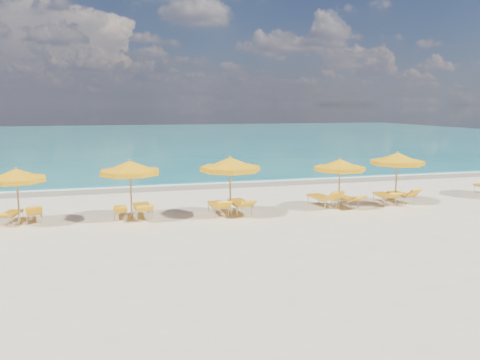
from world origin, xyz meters
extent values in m
plane|color=beige|center=(0.00, 0.00, 0.00)|extent=(120.00, 120.00, 0.00)
cube|color=#147273|center=(0.00, 48.00, 0.00)|extent=(120.00, 80.00, 0.30)
cube|color=tan|center=(0.00, 7.40, 0.00)|extent=(120.00, 2.60, 0.01)
cube|color=white|center=(0.00, 8.20, 0.00)|extent=(120.00, 1.20, 0.03)
cube|color=white|center=(-6.00, 17.00, 0.00)|extent=(14.00, 0.36, 0.05)
cube|color=white|center=(8.00, 24.00, 0.00)|extent=(18.00, 0.30, 0.05)
cylinder|color=tan|center=(-8.86, 0.53, 1.05)|extent=(0.07, 0.07, 2.10)
cone|color=#FBA90C|center=(-8.86, 0.53, 1.93)|extent=(2.56, 2.56, 0.42)
cylinder|color=#FBA90C|center=(-8.86, 0.53, 1.73)|extent=(2.58, 2.58, 0.17)
sphere|color=tan|center=(-8.86, 0.53, 2.15)|extent=(0.09, 0.09, 0.09)
cylinder|color=tan|center=(-4.74, 0.26, 1.15)|extent=(0.07, 0.07, 2.30)
cone|color=#FBA90C|center=(-4.74, 0.26, 2.12)|extent=(2.95, 2.95, 0.46)
cylinder|color=#FBA90C|center=(-4.74, 0.26, 1.89)|extent=(2.97, 2.97, 0.18)
sphere|color=tan|center=(-4.74, 0.26, 2.35)|extent=(0.10, 0.10, 0.10)
cylinder|color=tan|center=(-0.84, -0.15, 1.18)|extent=(0.07, 0.07, 2.37)
cone|color=#FBA90C|center=(-0.84, -0.15, 2.18)|extent=(2.73, 2.73, 0.47)
cylinder|color=#FBA90C|center=(-0.84, -0.15, 1.95)|extent=(2.75, 2.75, 0.19)
sphere|color=tan|center=(-0.84, -0.15, 2.42)|extent=(0.11, 0.11, 0.11)
cylinder|color=tan|center=(4.07, 0.03, 1.07)|extent=(0.07, 0.07, 2.13)
cone|color=#FBA90C|center=(4.07, 0.03, 1.96)|extent=(2.81, 2.81, 0.43)
cylinder|color=#FBA90C|center=(4.07, 0.03, 1.75)|extent=(2.84, 2.84, 0.17)
sphere|color=tan|center=(4.07, 0.03, 2.18)|extent=(0.09, 0.09, 0.09)
cylinder|color=tan|center=(7.07, 0.34, 1.15)|extent=(0.07, 0.07, 2.30)
cone|color=#FBA90C|center=(7.07, 0.34, 2.12)|extent=(2.80, 2.80, 0.46)
cylinder|color=#FBA90C|center=(7.07, 0.34, 1.89)|extent=(2.82, 2.82, 0.18)
sphere|color=tan|center=(7.07, 0.34, 2.35)|extent=(0.10, 0.10, 0.10)
cube|color=#FBAE0F|center=(-9.25, 1.11, 0.34)|extent=(0.72, 1.25, 0.07)
cube|color=#FBAE0F|center=(-9.40, 0.28, 0.45)|extent=(0.61, 0.62, 0.28)
cube|color=#FBAE0F|center=(-8.46, 1.17, 0.36)|extent=(0.79, 1.33, 0.08)
cube|color=#FBAE0F|center=(-8.30, 0.33, 0.55)|extent=(0.64, 0.60, 0.43)
cube|color=#FBAE0F|center=(-5.17, 0.82, 0.33)|extent=(0.53, 1.16, 0.07)
cube|color=#FBAE0F|center=(-5.16, 0.02, 0.49)|extent=(0.52, 0.50, 0.36)
cube|color=#FBAE0F|center=(-4.30, 0.69, 0.41)|extent=(0.71, 1.46, 0.09)
cube|color=#FBAE0F|center=(-4.25, -0.32, 0.56)|extent=(0.67, 0.68, 0.36)
cube|color=#FBAE0F|center=(-1.24, 0.42, 0.38)|extent=(0.64, 1.35, 0.08)
cube|color=#FBAE0F|center=(-1.21, -0.51, 0.56)|extent=(0.61, 0.59, 0.41)
cube|color=#FBAE0F|center=(-0.32, 0.44, 0.42)|extent=(0.71, 1.48, 0.09)
cube|color=#FBAE0F|center=(-0.28, -0.59, 0.57)|extent=(0.68, 0.69, 0.36)
cube|color=#FBAE0F|center=(3.54, 0.68, 0.41)|extent=(0.89, 1.52, 0.09)
cube|color=#FBAE0F|center=(3.72, -0.27, 0.63)|extent=(0.73, 0.68, 0.50)
cube|color=#FBAE0F|center=(4.54, 0.45, 0.38)|extent=(0.79, 1.38, 0.08)
cube|color=#FBAE0F|center=(4.70, -0.46, 0.50)|extent=(0.67, 0.68, 0.31)
cube|color=#FBAE0F|center=(6.65, 0.60, 0.37)|extent=(0.73, 1.35, 0.08)
cube|color=#FBAE0F|center=(6.53, -0.31, 0.52)|extent=(0.64, 0.64, 0.35)
cube|color=#FBAE0F|center=(7.56, 0.69, 0.36)|extent=(0.71, 1.31, 0.08)
cube|color=#FBAE0F|center=(7.66, -0.16, 0.55)|extent=(0.62, 0.58, 0.42)
camera|label=1|loc=(-5.19, -18.19, 4.47)|focal=35.00mm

